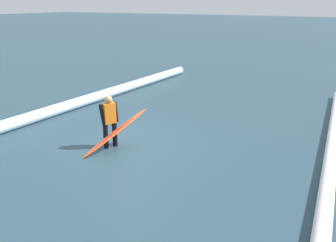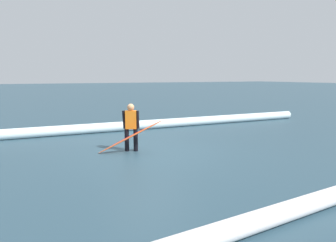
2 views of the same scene
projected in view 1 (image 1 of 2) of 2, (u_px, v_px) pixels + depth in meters
The scene contains 5 objects.
ground_plane at pixel (130, 143), 10.49m from camera, with size 192.41×192.41×0.00m, color #2B4655.
surfer at pixel (109, 119), 9.97m from camera, with size 0.48×0.35×1.51m.
surfboard at pixel (115, 133), 9.83m from camera, with size 1.92×1.12×1.08m.
wave_crest_foreground at pixel (68, 106), 13.48m from camera, with size 0.40×0.40×17.16m, color white.
wave_crest_midground at pixel (329, 174), 8.28m from camera, with size 0.33×0.33×16.35m, color white.
Camera 1 is at (7.95, 5.72, 3.96)m, focal length 38.26 mm.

